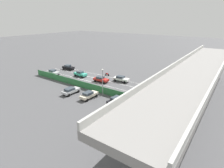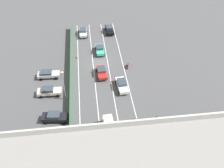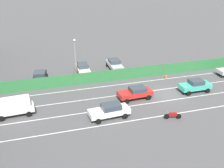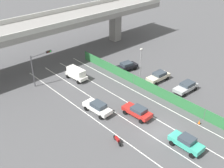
{
  "view_description": "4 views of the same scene",
  "coord_description": "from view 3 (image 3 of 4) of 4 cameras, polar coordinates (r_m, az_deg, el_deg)",
  "views": [
    {
      "loc": [
        38.1,
        35.18,
        17.36
      ],
      "look_at": [
        2.47,
        10.02,
        1.25
      ],
      "focal_mm": 29.0,
      "sensor_mm": 36.0,
      "label": 1
    },
    {
      "loc": [
        2.82,
        45.56,
        33.04
      ],
      "look_at": [
        -1.44,
        9.87,
        2.03
      ],
      "focal_mm": 40.53,
      "sensor_mm": 36.0,
      "label": 2
    },
    {
      "loc": [
        -30.17,
        16.78,
        16.52
      ],
      "look_at": [
        2.42,
        6.93,
        1.38
      ],
      "focal_mm": 45.4,
      "sensor_mm": 36.0,
      "label": 3
    },
    {
      "loc": [
        -24.14,
        -17.08,
        23.73
      ],
      "look_at": [
        1.14,
        10.97,
        2.15
      ],
      "focal_mm": 44.67,
      "sensor_mm": 36.0,
      "label": 4
    }
  ],
  "objects": [
    {
      "name": "lane_line_left_edge",
      "position": [
        32.6,
        7.87,
        -6.72
      ],
      "size": [
        0.14,
        45.01,
        0.01
      ],
      "primitive_type": "cube",
      "color": "silver",
      "rests_on": "ground"
    },
    {
      "name": "parked_sedan_cream",
      "position": [
        44.18,
        -5.87,
        3.13
      ],
      "size": [
        4.56,
        2.08,
        1.62
      ],
      "color": "beige",
      "rests_on": "ground"
    },
    {
      "name": "parked_sedan_dark",
      "position": [
        42.27,
        -14.35,
        1.48
      ],
      "size": [
        4.61,
        2.49,
        1.58
      ],
      "color": "black",
      "rests_on": "ground"
    },
    {
      "name": "traffic_cone",
      "position": [
        43.37,
        10.85,
        1.55
      ],
      "size": [
        0.47,
        0.47,
        0.64
      ],
      "color": "orange",
      "rests_on": "ground"
    },
    {
      "name": "street_lamp",
      "position": [
        40.01,
        -7.41,
        5.5
      ],
      "size": [
        0.6,
        0.36,
        6.48
      ],
      "color": "gray",
      "rests_on": "ground"
    },
    {
      "name": "ground_plane",
      "position": [
        38.27,
        11.05,
        -2.08
      ],
      "size": [
        300.0,
        300.0,
        0.0
      ],
      "primitive_type": "plane",
      "color": "#4C4C4F"
    },
    {
      "name": "car_hatchback_white",
      "position": [
        31.89,
        -0.48,
        -5.33
      ],
      "size": [
        2.2,
        4.74,
        1.66
      ],
      "color": "silver",
      "rests_on": "ground"
    },
    {
      "name": "parked_wagon_silver",
      "position": [
        45.9,
        0.53,
        4.05
      ],
      "size": [
        4.49,
        2.14,
        1.56
      ],
      "color": "#B2B5B7",
      "rests_on": "ground"
    },
    {
      "name": "car_taxi_teal",
      "position": [
        39.63,
        16.43,
        -0.26
      ],
      "size": [
        1.96,
        4.26,
        1.69
      ],
      "color": "teal",
      "rests_on": "ground"
    },
    {
      "name": "lane_line_mid_left",
      "position": [
        35.18,
        5.71,
        -4.16
      ],
      "size": [
        0.14,
        45.01,
        0.01
      ],
      "primitive_type": "cube",
      "color": "silver",
      "rests_on": "ground"
    },
    {
      "name": "green_fence",
      "position": [
        41.7,
        1.57,
        1.92
      ],
      "size": [
        0.1,
        41.11,
        1.75
      ],
      "color": "#2D753D",
      "rests_on": "ground"
    },
    {
      "name": "car_sedan_red",
      "position": [
        36.23,
        4.79,
        -1.7
      ],
      "size": [
        2.2,
        4.49,
        1.57
      ],
      "color": "red",
      "rests_on": "ground"
    },
    {
      "name": "motorcycle",
      "position": [
        32.57,
        12.12,
        -6.17
      ],
      "size": [
        0.76,
        1.9,
        0.93
      ],
      "color": "black",
      "rests_on": "ground"
    },
    {
      "name": "lane_line_mid_right",
      "position": [
        37.87,
        3.86,
        -1.94
      ],
      "size": [
        0.14,
        45.01,
        0.01
      ],
      "primitive_type": "cube",
      "color": "silver",
      "rests_on": "ground"
    },
    {
      "name": "car_van_white",
      "position": [
        34.07,
        -19.15,
        -4.2
      ],
      "size": [
        2.15,
        4.43,
        2.11
      ],
      "color": "silver",
      "rests_on": "ground"
    },
    {
      "name": "lane_line_right_edge",
      "position": [
        40.64,
        2.27,
        -0.03
      ],
      "size": [
        0.14,
        45.01,
        0.01
      ],
      "primitive_type": "cube",
      "color": "silver",
      "rests_on": "ground"
    }
  ]
}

